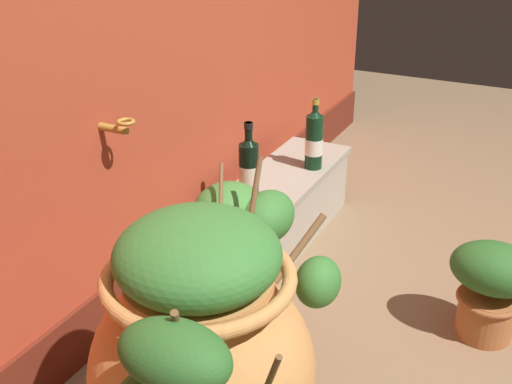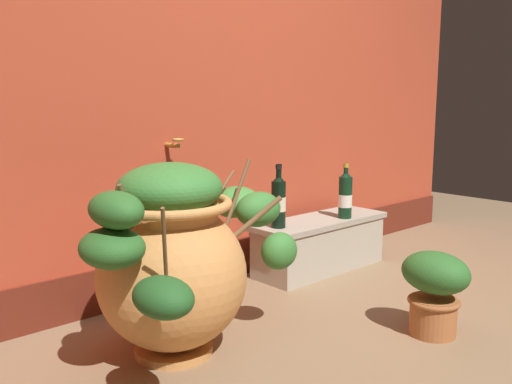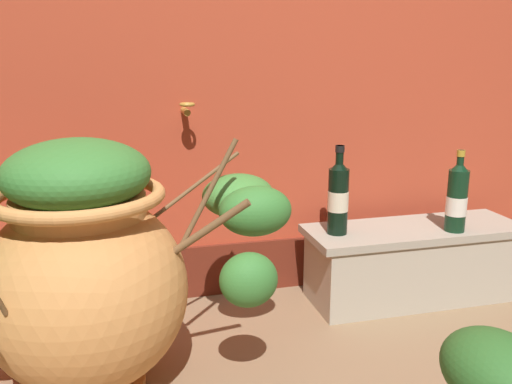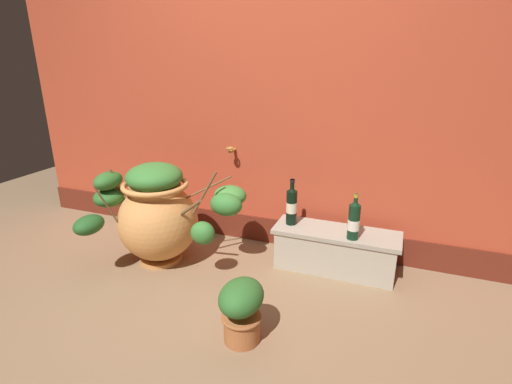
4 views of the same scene
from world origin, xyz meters
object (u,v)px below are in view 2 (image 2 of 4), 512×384
object	(u,v)px
wine_bottle_left	(279,200)
potted_shrub	(435,288)
wine_bottle_middle	(345,195)
terracotta_urn	(175,257)

from	to	relation	value
wine_bottle_left	potted_shrub	xyz separation A→B (m)	(0.00, -0.92, -0.25)
wine_bottle_middle	potted_shrub	bearing A→B (deg)	-118.17
terracotta_urn	wine_bottle_middle	world-z (taller)	terracotta_urn
wine_bottle_left	potted_shrub	bearing A→B (deg)	-89.98
terracotta_urn	wine_bottle_middle	xyz separation A→B (m)	(1.34, 0.26, 0.05)
terracotta_urn	potted_shrub	bearing A→B (deg)	-33.09
wine_bottle_left	wine_bottle_middle	bearing A→B (deg)	-10.94
wine_bottle_left	potted_shrub	world-z (taller)	wine_bottle_left
terracotta_urn	wine_bottle_left	xyz separation A→B (m)	(0.89, 0.34, 0.06)
terracotta_urn	wine_bottle_left	distance (m)	0.95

